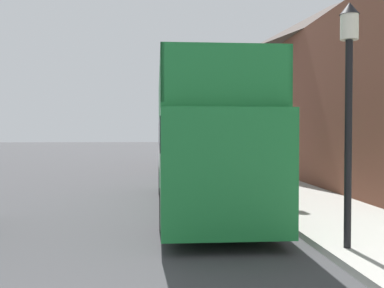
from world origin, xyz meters
TOP-DOWN VIEW (x-y plane):
  - ground_plane at (0.00, 21.00)m, footprint 144.00×144.00m
  - sidewalk at (6.39, 18.00)m, footprint 3.16×108.00m
  - brick_terrace_rear at (10.98, 20.52)m, footprint 6.00×23.52m
  - tour_bus at (3.15, 10.46)m, footprint 2.60×10.10m
  - parked_car_ahead_of_bus at (3.65, 19.22)m, footprint 2.06×4.13m
  - lamp_post_nearest at (5.24, 5.25)m, footprint 0.35×0.35m
  - lamp_post_second at (5.38, 12.34)m, footprint 0.35×0.35m
  - lamp_post_third at (5.37, 19.43)m, footprint 0.35×0.35m

SIDE VIEW (x-z plane):
  - ground_plane at x=0.00m, z-range 0.00..0.00m
  - sidewalk at x=6.39m, z-range 0.00..0.14m
  - parked_car_ahead_of_bus at x=3.65m, z-range -0.05..1.47m
  - tour_bus at x=3.15m, z-range -0.20..3.70m
  - lamp_post_nearest at x=5.24m, z-range 1.00..5.43m
  - lamp_post_third at x=5.37m, z-range 1.02..5.67m
  - lamp_post_second at x=5.38m, z-range 1.07..6.08m
  - brick_terrace_rear at x=10.98m, z-range 0.00..8.85m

